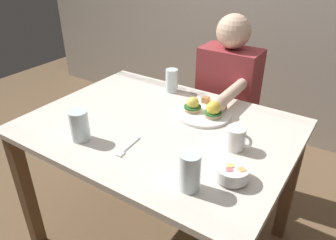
% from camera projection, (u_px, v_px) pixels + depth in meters
% --- Properties ---
extents(ground_plane, '(6.00, 6.00, 0.00)m').
position_uv_depth(ground_plane, '(161.00, 237.00, 1.85)').
color(ground_plane, brown).
extents(dining_table, '(1.20, 0.90, 0.74)m').
position_uv_depth(dining_table, '(159.00, 144.00, 1.54)').
color(dining_table, silver).
rests_on(dining_table, ground_plane).
extents(eggs_benedict_plate, '(0.27, 0.27, 0.09)m').
position_uv_depth(eggs_benedict_plate, '(204.00, 111.00, 1.55)').
color(eggs_benedict_plate, white).
rests_on(eggs_benedict_plate, dining_table).
extents(fruit_bowl, '(0.12, 0.12, 0.06)m').
position_uv_depth(fruit_bowl, '(232.00, 173.00, 1.13)').
color(fruit_bowl, white).
rests_on(fruit_bowl, dining_table).
extents(coffee_mug, '(0.11, 0.08, 0.09)m').
position_uv_depth(coffee_mug, '(236.00, 138.00, 1.29)').
color(coffee_mug, white).
rests_on(coffee_mug, dining_table).
extents(fork, '(0.03, 0.16, 0.00)m').
position_uv_depth(fork, '(128.00, 148.00, 1.32)').
color(fork, silver).
rests_on(fork, dining_table).
extents(water_glass_near, '(0.07, 0.07, 0.14)m').
position_uv_depth(water_glass_near, '(190.00, 174.00, 1.08)').
color(water_glass_near, silver).
rests_on(water_glass_near, dining_table).
extents(water_glass_far, '(0.08, 0.08, 0.13)m').
position_uv_depth(water_glass_far, '(80.00, 127.00, 1.35)').
color(water_glass_far, silver).
rests_on(water_glass_far, dining_table).
extents(water_glass_extra, '(0.07, 0.07, 0.13)m').
position_uv_depth(water_glass_extra, '(172.00, 81.00, 1.79)').
color(water_glass_extra, silver).
rests_on(water_glass_extra, dining_table).
extents(diner_person, '(0.34, 0.54, 1.14)m').
position_uv_depth(diner_person, '(226.00, 99.00, 1.93)').
color(diner_person, '#33333D').
rests_on(diner_person, ground_plane).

